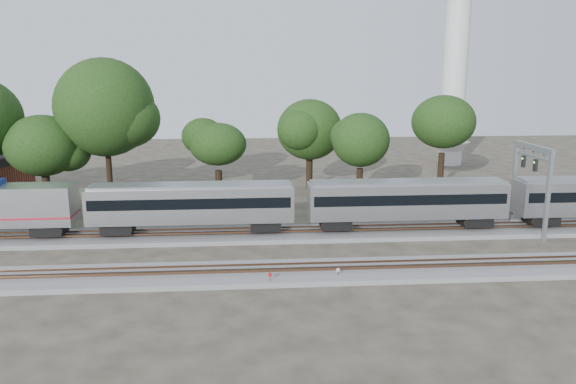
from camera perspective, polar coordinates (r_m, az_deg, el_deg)
The scene contains 14 objects.
ground at distance 46.26m, azimuth -6.97°, elevation -6.80°, with size 160.00×160.00×0.00m, color #383328.
track_far at distance 51.90m, azimuth -6.68°, elevation -4.40°, with size 160.00×5.00×0.73m.
track_near at distance 42.44m, azimuth -7.21°, elevation -8.32°, with size 160.00×5.00×0.73m.
train at distance 56.74m, azimuth 21.73°, elevation -0.48°, with size 114.97×3.29×4.85m.
switch_stand_red at distance 40.41m, azimuth -1.83°, elevation -8.67°, with size 0.31×0.11×0.99m.
switch_stand_white at distance 41.54m, azimuth 5.10°, elevation -8.15°, with size 0.29×0.13×0.95m.
switch_lever at distance 40.68m, azimuth -0.05°, elevation -9.25°, with size 0.50×0.30×0.30m, color #512D19.
signal_gantry at distance 57.02m, azimuth 23.50°, elevation 2.20°, with size 0.58×6.81×8.29m.
tree_2 at distance 65.37m, azimuth -23.66°, elevation 4.32°, with size 7.23×7.23×10.20m.
tree_3 at distance 64.79m, azimuth -18.11°, elevation 8.15°, with size 11.17×11.17×15.75m.
tree_4 at distance 65.12m, azimuth -7.14°, elevation 4.82°, with size 6.74×6.74×9.51m.
tree_5 at distance 70.98m, azimuth 2.22°, elevation 6.34°, with size 7.74×7.74×10.91m.
tree_6 at distance 64.82m, azimuth 7.39°, elevation 5.25°, with size 7.28×7.28×10.26m.
tree_7 at distance 73.80m, azimuth 15.52°, elevation 6.87°, with size 8.69×8.69×12.26m.
Camera 1 is at (2.29, -43.62, 15.25)m, focal length 35.00 mm.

